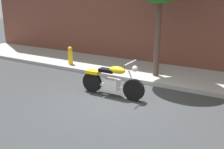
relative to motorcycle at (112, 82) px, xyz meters
name	(u,v)px	position (x,y,z in m)	size (l,w,h in m)	color
ground_plane	(117,100)	(0.32, -0.25, -0.46)	(60.00, 60.00, 0.00)	#303335
sidewalk	(157,73)	(0.32, 2.84, -0.39)	(21.52, 2.63, 0.14)	#9B9B9B
motorcycle	(112,82)	(0.00, 0.00, 0.00)	(2.10, 0.70, 1.14)	black
fire_hydrant	(70,57)	(-3.33, 2.01, 0.00)	(0.20, 0.20, 0.91)	gold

